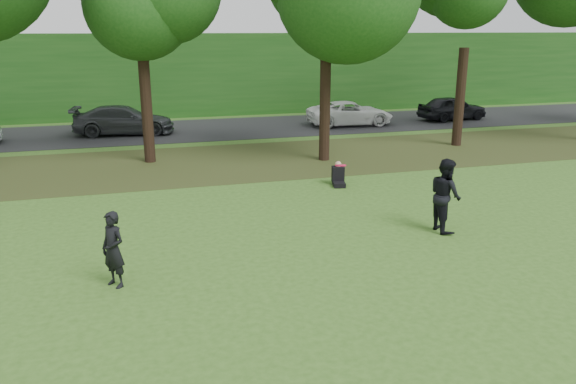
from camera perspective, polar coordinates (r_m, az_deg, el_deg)
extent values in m
plane|color=#31551A|center=(11.30, 5.20, -11.59)|extent=(120.00, 120.00, 0.00)
cube|color=#3D2E15|center=(23.20, -6.29, 3.05)|extent=(60.00, 7.00, 0.01)
cube|color=black|center=(30.97, -8.81, 6.30)|extent=(70.00, 7.00, 0.02)
cube|color=#194714|center=(36.59, -10.21, 11.67)|extent=(70.00, 3.00, 5.00)
imported|color=black|center=(12.35, -17.33, -5.60)|extent=(0.69, 0.71, 1.65)
imported|color=black|center=(15.55, 15.69, -0.30)|extent=(0.79, 0.99, 1.99)
imported|color=#36383C|center=(30.28, -16.35, 7.03)|extent=(5.24, 2.61, 1.46)
imported|color=white|center=(32.11, 6.32, 7.96)|extent=(4.90, 2.40, 1.34)
imported|color=black|center=(35.18, 16.33, 8.21)|extent=(4.35, 2.17, 1.42)
cylinder|color=#ED1448|center=(13.67, 5.37, 2.72)|extent=(0.36, 0.36, 0.08)
cube|color=black|center=(19.55, 5.20, 0.80)|extent=(0.51, 0.63, 0.16)
cube|color=black|center=(19.74, 5.10, 1.80)|extent=(0.48, 0.42, 0.56)
sphere|color=tan|center=(19.66, 5.12, 2.82)|extent=(0.22, 0.22, 0.22)
cylinder|color=black|center=(23.43, -14.14, 7.90)|extent=(0.44, 0.44, 4.12)
cylinder|color=black|center=(23.11, 3.77, 8.87)|extent=(0.44, 0.44, 4.62)
cylinder|color=black|center=(27.28, 17.08, 9.16)|extent=(0.44, 0.44, 4.45)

